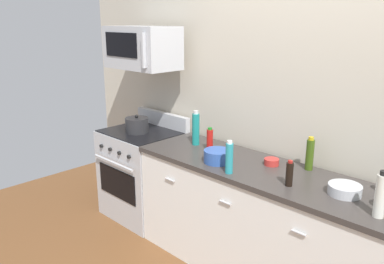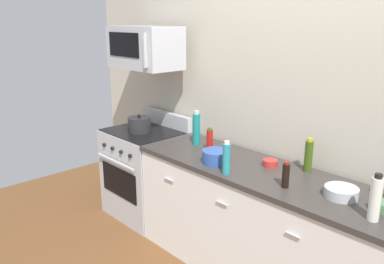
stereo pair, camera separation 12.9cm
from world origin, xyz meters
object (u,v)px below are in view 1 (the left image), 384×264
at_px(bottle_soy_sauce_dark, 289,174).
at_px(bowl_red_small, 272,162).
at_px(bowl_blue_mixing, 217,156).
at_px(microwave, 142,48).
at_px(bottle_sparkling_teal, 196,129).
at_px(stockpot, 137,125).
at_px(bottle_vinegar_white, 381,195).
at_px(bowl_steel_prep, 345,189).
at_px(range_oven, 143,173).
at_px(bottle_hot_sauce_red, 210,140).
at_px(bottle_dish_soap, 229,158).
at_px(bottle_olive_oil, 310,154).

xyz_separation_m(bottle_soy_sauce_dark, bowl_red_small, (-0.31, 0.25, -0.06)).
bearing_deg(bowl_blue_mixing, bottle_soy_sauce_dark, -0.40).
bearing_deg(bottle_soy_sauce_dark, bowl_red_small, 140.27).
distance_m(microwave, bowl_blue_mixing, 1.38).
distance_m(bottle_sparkling_teal, stockpot, 0.71).
bearing_deg(bottle_vinegar_white, bowl_red_small, 163.00).
bearing_deg(stockpot, bowl_red_small, 6.71).
height_order(bottle_soy_sauce_dark, bowl_steel_prep, bottle_soy_sauce_dark).
relative_size(bottle_soy_sauce_dark, bowl_steel_prep, 0.86).
distance_m(bowl_blue_mixing, bowl_red_small, 0.42).
height_order(bottle_vinegar_white, bowl_steel_prep, bottle_vinegar_white).
height_order(range_oven, bottle_hot_sauce_red, bottle_hot_sauce_red).
relative_size(bottle_sparkling_teal, bowl_steel_prep, 1.48).
bearing_deg(bowl_red_small, range_oven, -175.35).
relative_size(range_oven, microwave, 1.44).
bearing_deg(range_oven, bottle_vinegar_white, -3.77).
distance_m(bottle_vinegar_white, bowl_blue_mixing, 1.25).
bearing_deg(bottle_dish_soap, stockpot, 171.93).
xyz_separation_m(bottle_soy_sauce_dark, bottle_dish_soap, (-0.44, -0.11, 0.03)).
height_order(bottle_hot_sauce_red, bowl_steel_prep, bottle_hot_sauce_red).
distance_m(bottle_soy_sauce_dark, bowl_blue_mixing, 0.65).
relative_size(range_oven, bottle_hot_sauce_red, 5.21).
distance_m(bottle_soy_sauce_dark, bottle_sparkling_teal, 1.11).
bearing_deg(range_oven, microwave, 89.71).
bearing_deg(microwave, bottle_olive_oil, 6.22).
xyz_separation_m(bowl_red_small, stockpot, (-1.47, -0.17, 0.05)).
bearing_deg(bottle_soy_sauce_dark, bottle_vinegar_white, -2.06).
xyz_separation_m(bottle_soy_sauce_dark, bowl_steel_prep, (0.33, 0.13, -0.05)).
xyz_separation_m(bottle_hot_sauce_red, bowl_blue_mixing, (0.23, -0.17, -0.05)).
relative_size(bottle_hot_sauce_red, bowl_steel_prep, 0.97).
bearing_deg(bottle_vinegar_white, bottle_sparkling_teal, 172.13).
bearing_deg(bottle_sparkling_teal, range_oven, -173.76).
height_order(bottle_vinegar_white, bottle_dish_soap, bottle_vinegar_white).
height_order(bottle_dish_soap, bowl_red_small, bottle_dish_soap).
bearing_deg(bottle_dish_soap, range_oven, 169.71).
height_order(bottle_olive_oil, bowl_steel_prep, bottle_olive_oil).
height_order(bottle_hot_sauce_red, bowl_blue_mixing, bottle_hot_sauce_red).
distance_m(microwave, bottle_sparkling_teal, 0.97).
xyz_separation_m(bottle_soy_sauce_dark, bottle_sparkling_teal, (-1.08, 0.21, 0.06)).
distance_m(microwave, bottle_hot_sauce_red, 1.16).
bearing_deg(bottle_vinegar_white, bottle_hot_sauce_red, 172.45).
bearing_deg(bottle_olive_oil, microwave, -173.78).
bearing_deg(bowl_steel_prep, bottle_dish_soap, -162.91).
relative_size(bottle_vinegar_white, bowl_steel_prep, 1.32).
relative_size(range_oven, bottle_sparkling_teal, 3.41).
height_order(bowl_steel_prep, stockpot, stockpot).
relative_size(bowl_steel_prep, stockpot, 0.92).
xyz_separation_m(range_oven, bottle_hot_sauce_red, (0.89, 0.04, 0.55)).
bearing_deg(bottle_olive_oil, bottle_dish_soap, -129.03).
height_order(range_oven, bottle_vinegar_white, bottle_vinegar_white).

